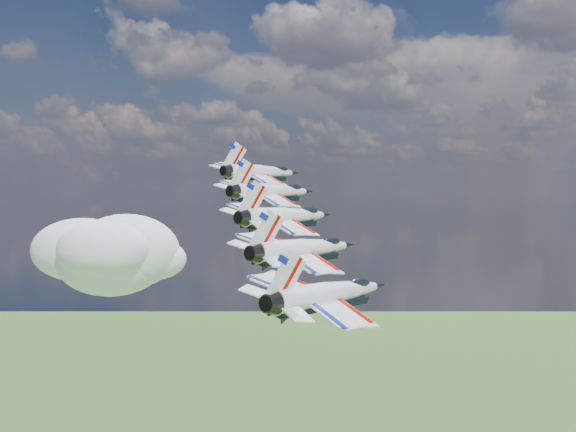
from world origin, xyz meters
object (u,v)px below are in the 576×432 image
Objects in this scene: jet_3 at (306,248)px; jet_4 at (332,293)px; jet_1 at (274,191)px; jet_0 at (263,172)px; jet_2 at (288,216)px.

jet_3 is 11.76m from jet_4.
jet_3 is at bearing 141.24° from jet_4.
jet_1 reaches higher than jet_3.
jet_4 is (23.10, -25.26, -8.55)m from jet_1.
jet_1 is at bearing 141.24° from jet_3.
jet_3 reaches higher than jet_4.
jet_0 is at bearing 141.24° from jet_3.
jet_0 is 11.76m from jet_1.
jet_1 is at bearing 141.24° from jet_2.
jet_2 is at bearing 141.24° from jet_3.
jet_0 is at bearing 141.24° from jet_2.
jet_1 is at bearing 141.24° from jet_4.
jet_0 is 47.04m from jet_4.
jet_1 is 35.28m from jet_4.
jet_4 is (15.40, -16.84, -5.70)m from jet_2.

